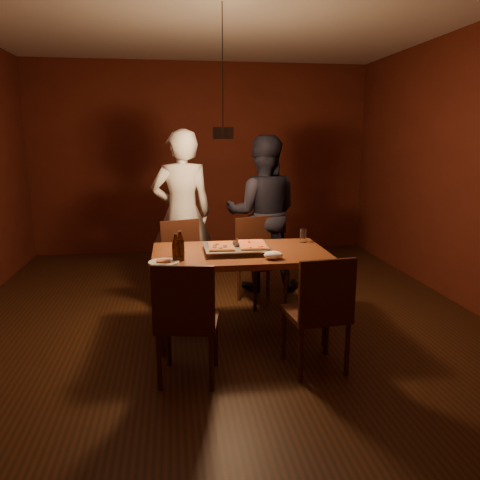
{
  "coord_description": "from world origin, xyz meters",
  "views": [
    {
      "loc": [
        -0.44,
        -4.12,
        1.7
      ],
      "look_at": [
        0.12,
        -0.23,
        0.85
      ],
      "focal_mm": 35.0,
      "sensor_mm": 36.0,
      "label": 1
    }
  ],
  "objects": [
    {
      "name": "room_shell",
      "position": [
        0.0,
        0.0,
        1.4
      ],
      "size": [
        6.0,
        6.0,
        6.0
      ],
      "color": "#381D0F",
      "rests_on": "ground"
    },
    {
      "name": "dining_table",
      "position": [
        0.12,
        -0.23,
        0.68
      ],
      "size": [
        1.5,
        0.9,
        0.75
      ],
      "color": "brown",
      "rests_on": "floor"
    },
    {
      "name": "chair_far_left",
      "position": [
        -0.35,
        0.49,
        0.54
      ],
      "size": [
        0.53,
        0.53,
        0.49
      ],
      "rotation": [
        0.0,
        0.0,
        3.47
      ],
      "color": "#38190F",
      "rests_on": "floor"
    },
    {
      "name": "chair_far_right",
      "position": [
        0.42,
        0.58,
        0.54
      ],
      "size": [
        0.53,
        0.53,
        0.49
      ],
      "rotation": [
        0.0,
        0.0,
        3.48
      ],
      "color": "#38190F",
      "rests_on": "floor"
    },
    {
      "name": "chair_near_left",
      "position": [
        -0.38,
        -1.05,
        0.54
      ],
      "size": [
        0.49,
        0.49,
        0.49
      ],
      "rotation": [
        0.0,
        0.0,
        -0.17
      ],
      "color": "#38190F",
      "rests_on": "floor"
    },
    {
      "name": "chair_near_right",
      "position": [
        0.59,
        -1.04,
        0.54
      ],
      "size": [
        0.46,
        0.46,
        0.49
      ],
      "rotation": [
        0.0,
        0.0,
        0.11
      ],
      "color": "#38190F",
      "rests_on": "floor"
    },
    {
      "name": "pizza_tray",
      "position": [
        0.08,
        -0.24,
        0.77
      ],
      "size": [
        0.57,
        0.47,
        0.05
      ],
      "primitive_type": "cube",
      "rotation": [
        0.0,
        0.0,
        0.04
      ],
      "color": "silver",
      "rests_on": "dining_table"
    },
    {
      "name": "pizza_meat",
      "position": [
        -0.05,
        -0.25,
        0.81
      ],
      "size": [
        0.23,
        0.35,
        0.02
      ],
      "primitive_type": "cube",
      "rotation": [
        0.0,
        0.0,
        -0.06
      ],
      "color": "maroon",
      "rests_on": "pizza_tray"
    },
    {
      "name": "pizza_cheese",
      "position": [
        0.22,
        -0.23,
        0.81
      ],
      "size": [
        0.25,
        0.38,
        0.02
      ],
      "primitive_type": "cube",
      "rotation": [
        0.0,
        0.0,
        -0.04
      ],
      "color": "gold",
      "rests_on": "pizza_tray"
    },
    {
      "name": "spatula",
      "position": [
        0.08,
        -0.21,
        0.81
      ],
      "size": [
        0.13,
        0.25,
        0.04
      ],
      "primitive_type": null,
      "rotation": [
        0.0,
        0.0,
        -0.19
      ],
      "color": "silver",
      "rests_on": "pizza_tray"
    },
    {
      "name": "beer_bottle_a",
      "position": [
        -0.43,
        -0.5,
        0.86
      ],
      "size": [
        0.06,
        0.06,
        0.22
      ],
      "color": "black",
      "rests_on": "dining_table"
    },
    {
      "name": "beer_bottle_b",
      "position": [
        -0.4,
        -0.47,
        0.87
      ],
      "size": [
        0.06,
        0.06,
        0.24
      ],
      "color": "black",
      "rests_on": "dining_table"
    },
    {
      "name": "water_glass_left",
      "position": [
        -0.4,
        -0.3,
        0.81
      ],
      "size": [
        0.07,
        0.07,
        0.11
      ],
      "primitive_type": "cylinder",
      "color": "silver",
      "rests_on": "dining_table"
    },
    {
      "name": "water_glass_right",
      "position": [
        0.75,
        0.05,
        0.81
      ],
      "size": [
        0.06,
        0.06,
        0.13
      ],
      "primitive_type": "cylinder",
      "color": "silver",
      "rests_on": "dining_table"
    },
    {
      "name": "plate_slice",
      "position": [
        -0.53,
        -0.54,
        0.76
      ],
      "size": [
        0.24,
        0.24,
        0.03
      ],
      "color": "white",
      "rests_on": "dining_table"
    },
    {
      "name": "napkin",
      "position": [
        0.34,
        -0.53,
        0.78
      ],
      "size": [
        0.16,
        0.12,
        0.07
      ],
      "primitive_type": "ellipsoid",
      "color": "white",
      "rests_on": "dining_table"
    },
    {
      "name": "diner_white",
      "position": [
        -0.35,
        0.97,
        0.9
      ],
      "size": [
        0.71,
        0.52,
        1.8
      ],
      "primitive_type": "imported",
      "rotation": [
        0.0,
        0.0,
        3.29
      ],
      "color": "silver",
      "rests_on": "floor"
    },
    {
      "name": "diner_dark",
      "position": [
        0.55,
        1.03,
        0.87
      ],
      "size": [
        0.95,
        0.8,
        1.74
      ],
      "primitive_type": "imported",
      "rotation": [
        0.0,
        0.0,
        2.96
      ],
      "color": "black",
      "rests_on": "floor"
    },
    {
      "name": "pendant_lamp",
      "position": [
        0.0,
        0.0,
        1.76
      ],
      "size": [
        0.18,
        0.18,
        1.1
      ],
      "color": "black",
      "rests_on": "ceiling"
    }
  ]
}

